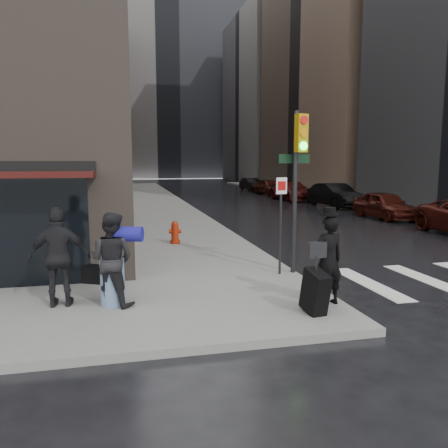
{
  "coord_description": "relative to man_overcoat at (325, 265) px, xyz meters",
  "views": [
    {
      "loc": [
        -2.2,
        -8.19,
        2.89
      ],
      "look_at": [
        0.33,
        2.84,
        1.3
      ],
      "focal_mm": 35.0,
      "sensor_mm": 36.0,
      "label": 1
    }
  ],
  "objects": [
    {
      "name": "man_jeans",
      "position": [
        -3.98,
        0.97,
        0.1
      ],
      "size": [
        1.23,
        1.11,
        1.82
      ],
      "rotation": [
        0.0,
        0.0,
        2.68
      ],
      "color": "black",
      "rests_on": "ground"
    },
    {
      "name": "parked_car_4",
      "position": [
        9.2,
        30.38,
        -0.24
      ],
      "size": [
        2.11,
        4.38,
        1.44
      ],
      "primitive_type": "imported",
      "rotation": [
        0.0,
        0.0,
        0.1
      ],
      "color": "#3D140C",
      "rests_on": "ground"
    },
    {
      "name": "bldg_right_far",
      "position": [
        24.5,
        58.7,
        11.54
      ],
      "size": [
        22.0,
        20.0,
        25.0
      ],
      "primitive_type": "cube",
      "color": "slate",
      "rests_on": "ground"
    },
    {
      "name": "man_greycoat",
      "position": [
        -4.94,
        1.14,
        0.15
      ],
      "size": [
        1.14,
        0.51,
        1.92
      ],
      "rotation": [
        0.0,
        0.0,
        3.1
      ],
      "color": "black",
      "rests_on": "ground"
    },
    {
      "name": "parked_car_1",
      "position": [
        9.47,
        12.62,
        -0.25
      ],
      "size": [
        1.73,
        4.2,
        1.42
      ],
      "primitive_type": "imported",
      "rotation": [
        0.0,
        0.0,
        0.01
      ],
      "color": "#43140D",
      "rests_on": "ground"
    },
    {
      "name": "sidewalk_left",
      "position": [
        -1.5,
        27.7,
        -0.88
      ],
      "size": [
        4.0,
        50.0,
        0.15
      ],
      "primitive_type": "cube",
      "color": "slate",
      "rests_on": "ground"
    },
    {
      "name": "bldg_left_far",
      "position": [
        -14.5,
        62.7,
        12.04
      ],
      "size": [
        22.0,
        20.0,
        26.0
      ],
      "primitive_type": "cube",
      "color": "#58251E",
      "rests_on": "ground"
    },
    {
      "name": "fire_hydrant",
      "position": [
        -2.05,
        7.23,
        -0.47
      ],
      "size": [
        0.44,
        0.34,
        0.77
      ],
      "rotation": [
        0.0,
        0.0,
        -0.13
      ],
      "color": "#951F09",
      "rests_on": "ground"
    },
    {
      "name": "parked_car_2",
      "position": [
        9.67,
        18.54,
        -0.18
      ],
      "size": [
        2.02,
        4.86,
        1.56
      ],
      "primitive_type": "imported",
      "rotation": [
        0.0,
        0.0,
        0.08
      ],
      "color": "black",
      "rests_on": "ground"
    },
    {
      "name": "sidewalk_right",
      "position": [
        12.0,
        27.7,
        -0.88
      ],
      "size": [
        3.0,
        50.0,
        0.15
      ],
      "primitive_type": "cube",
      "color": "slate",
      "rests_on": "ground"
    },
    {
      "name": "parked_car_5",
      "position": [
        9.24,
        36.3,
        -0.3
      ],
      "size": [
        1.65,
        4.09,
        1.32
      ],
      "primitive_type": "imported",
      "rotation": [
        0.0,
        0.0,
        0.06
      ],
      "color": "black",
      "rests_on": "ground"
    },
    {
      "name": "traffic_light",
      "position": [
        0.38,
        2.5,
        1.76
      ],
      "size": [
        0.98,
        0.55,
        3.98
      ],
      "rotation": [
        0.0,
        0.0,
        0.22
      ],
      "color": "black",
      "rests_on": "ground"
    },
    {
      "name": "bldg_right_mid",
      "position": [
        24.5,
        35.7,
        18.04
      ],
      "size": [
        22.0,
        22.0,
        38.0
      ],
      "primitive_type": "cube",
      "color": "#99775F",
      "rests_on": "ground"
    },
    {
      "name": "bldg_distant",
      "position": [
        4.5,
        78.7,
        15.04
      ],
      "size": [
        40.0,
        12.0,
        32.0
      ],
      "primitive_type": "cube",
      "color": "slate",
      "rests_on": "ground"
    },
    {
      "name": "parked_car_3",
      "position": [
        9.0,
        24.46,
        -0.21
      ],
      "size": [
        2.35,
        5.26,
        1.5
      ],
      "primitive_type": "imported",
      "rotation": [
        0.0,
        0.0,
        0.05
      ],
      "color": "#420D0D",
      "rests_on": "ground"
    },
    {
      "name": "ground",
      "position": [
        -1.5,
        0.7,
        -0.96
      ],
      "size": [
        140.0,
        140.0,
        0.0
      ],
      "primitive_type": "plane",
      "color": "black",
      "rests_on": "ground"
    },
    {
      "name": "man_overcoat",
      "position": [
        0.0,
        0.0,
        0.0
      ],
      "size": [
        1.0,
        1.08,
        1.94
      ],
      "rotation": [
        0.0,
        0.0,
        3.27
      ],
      "color": "black",
      "rests_on": "ground"
    }
  ]
}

